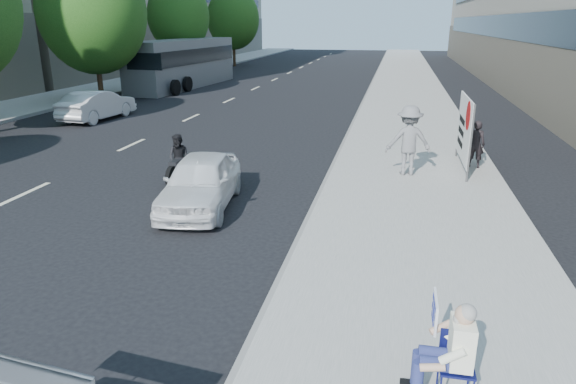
% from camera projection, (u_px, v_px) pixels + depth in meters
% --- Properties ---
extents(ground, '(160.00, 160.00, 0.00)m').
position_uv_depth(ground, '(229.00, 243.00, 10.93)').
color(ground, black).
rests_on(ground, ground).
extents(near_sidewalk, '(5.00, 120.00, 0.15)m').
position_uv_depth(near_sidewalk, '(408.00, 105.00, 28.72)').
color(near_sidewalk, gray).
rests_on(near_sidewalk, ground).
extents(far_sidewalk, '(4.50, 120.00, 0.15)m').
position_uv_depth(far_sidewalk, '(76.00, 94.00, 32.74)').
color(far_sidewalk, gray).
rests_on(far_sidewalk, ground).
extents(tree_far_c, '(6.00, 6.00, 8.47)m').
position_uv_depth(tree_far_c, '(92.00, 12.00, 28.73)').
color(tree_far_c, '#382616').
rests_on(tree_far_c, ground).
extents(tree_far_d, '(4.80, 4.80, 7.65)m').
position_uv_depth(tree_far_d, '(178.00, 16.00, 39.92)').
color(tree_far_d, '#382616').
rests_on(tree_far_d, ground).
extents(tree_far_e, '(5.40, 5.40, 7.89)m').
position_uv_depth(tree_far_e, '(233.00, 19.00, 52.96)').
color(tree_far_e, '#382616').
rests_on(tree_far_e, ground).
extents(seated_protester, '(0.83, 1.11, 1.31)m').
position_uv_depth(seated_protester, '(449.00, 346.00, 5.99)').
color(seated_protester, '#131755').
rests_on(seated_protester, near_sidewalk).
extents(jogger, '(1.44, 0.98, 2.05)m').
position_uv_depth(jogger, '(409.00, 140.00, 15.02)').
color(jogger, slate).
rests_on(jogger, near_sidewalk).
extents(pedestrian_woman, '(0.62, 0.50, 1.48)m').
position_uv_depth(pedestrian_woman, '(476.00, 144.00, 15.84)').
color(pedestrian_woman, black).
rests_on(pedestrian_woman, near_sidewalk).
extents(protest_banner, '(0.08, 3.06, 2.20)m').
position_uv_depth(protest_banner, '(464.00, 128.00, 15.59)').
color(protest_banner, '#4C4C4C').
rests_on(protest_banner, near_sidewalk).
extents(white_sedan_near, '(2.06, 4.10, 1.34)m').
position_uv_depth(white_sedan_near, '(200.00, 182.00, 12.85)').
color(white_sedan_near, white).
rests_on(white_sedan_near, ground).
extents(white_sedan_mid, '(1.89, 4.40, 1.41)m').
position_uv_depth(white_sedan_mid, '(97.00, 105.00, 24.49)').
color(white_sedan_mid, silver).
rests_on(white_sedan_mid, ground).
extents(motorcycle, '(0.70, 2.04, 1.42)m').
position_uv_depth(motorcycle, '(180.00, 161.00, 14.92)').
color(motorcycle, black).
rests_on(motorcycle, ground).
extents(bus, '(3.60, 12.24, 3.30)m').
position_uv_depth(bus, '(184.00, 64.00, 36.72)').
color(bus, slate).
rests_on(bus, ground).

